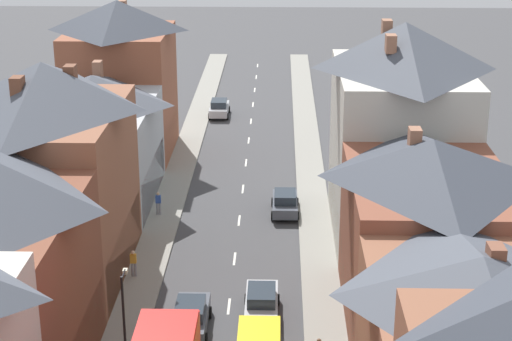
{
  "coord_description": "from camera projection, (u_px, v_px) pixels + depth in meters",
  "views": [
    {
      "loc": [
        2.62,
        -17.21,
        22.47
      ],
      "look_at": [
        0.95,
        42.82,
        1.18
      ],
      "focal_mm": 60.0,
      "sensor_mm": 36.0,
      "label": 1
    }
  ],
  "objects": [
    {
      "name": "car_parked_left_a",
      "position": [
        219.0,
        108.0,
        81.74
      ],
      "size": [
        1.9,
        4.12,
        1.62
      ],
      "color": "#B7BABF",
      "rests_on": "ground"
    },
    {
      "name": "street_lamp",
      "position": [
        125.0,
        320.0,
        38.48
      ],
      "size": [
        0.2,
        1.12,
        5.5
      ],
      "color": "black",
      "rests_on": "ground"
    },
    {
      "name": "car_parked_right_a",
      "position": [
        191.0,
        316.0,
        43.69
      ],
      "size": [
        1.9,
        4.37,
        1.66
      ],
      "color": "#4C515B",
      "rests_on": "ground"
    },
    {
      "name": "pedestrian_far_right",
      "position": [
        158.0,
        202.0,
        58.09
      ],
      "size": [
        0.36,
        0.22,
        1.61
      ],
      "color": "gray",
      "rests_on": "pavement_left"
    },
    {
      "name": "car_near_silver",
      "position": [
        262.0,
        303.0,
        45.01
      ],
      "size": [
        1.9,
        4.32,
        1.7
      ],
      "color": "#B7BABF",
      "rests_on": "ground"
    },
    {
      "name": "pavement_left",
      "position": [
        168.0,
        208.0,
        59.7
      ],
      "size": [
        2.2,
        104.0,
        0.14
      ],
      "primitive_type": "cube",
      "color": "gray",
      "rests_on": "ground"
    },
    {
      "name": "pedestrian_far_left",
      "position": [
        133.0,
        262.0,
        49.27
      ],
      "size": [
        0.36,
        0.22,
        1.61
      ],
      "color": "gray",
      "rests_on": "pavement_left"
    },
    {
      "name": "car_near_blue",
      "position": [
        285.0,
        202.0,
        58.66
      ],
      "size": [
        1.9,
        4.07,
        1.59
      ],
      "color": "#4C515B",
      "rests_on": "ground"
    },
    {
      "name": "terrace_row_left",
      "position": [
        13.0,
        229.0,
        41.2
      ],
      "size": [
        8.0,
        66.67,
        13.63
      ],
      "color": "#B2704C",
      "rests_on": "ground"
    },
    {
      "name": "centre_line_dashes",
      "position": [
        239.0,
        220.0,
        57.71
      ],
      "size": [
        0.14,
        97.8,
        0.01
      ],
      "color": "silver",
      "rests_on": "ground"
    },
    {
      "name": "pavement_right",
      "position": [
        314.0,
        209.0,
        59.44
      ],
      "size": [
        2.2,
        104.0,
        0.14
      ],
      "primitive_type": "cube",
      "color": "gray",
      "rests_on": "ground"
    },
    {
      "name": "terrace_row_right",
      "position": [
        461.0,
        293.0,
        35.19
      ],
      "size": [
        8.0,
        51.3,
        13.76
      ],
      "color": "brown",
      "rests_on": "ground"
    }
  ]
}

